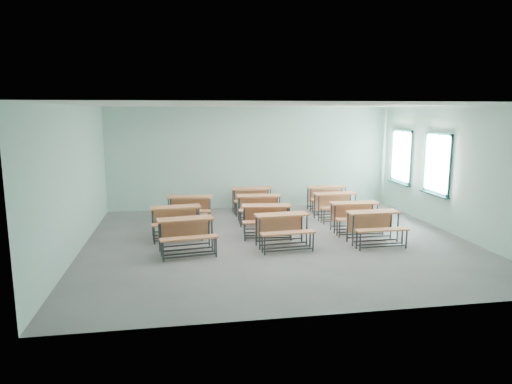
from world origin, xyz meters
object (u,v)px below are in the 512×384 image
at_px(desk_unit_r1c0, 176,217).
at_px(desk_unit_r2c2, 336,202).
at_px(desk_unit_r0c0, 186,230).
at_px(desk_unit_r0c1, 283,226).
at_px(desk_unit_r1c2, 355,213).
at_px(desk_unit_r0c2, 375,223).
at_px(desk_unit_r1c1, 267,216).
at_px(desk_unit_r3c1, 252,196).
at_px(desk_unit_r2c1, 259,205).
at_px(desk_unit_r3c2, 328,195).
at_px(desk_unit_r2c0, 189,206).

distance_m(desk_unit_r1c0, desk_unit_r2c2, 4.64).
bearing_deg(desk_unit_r0c0, desk_unit_r0c1, -5.86).
height_order(desk_unit_r1c2, desk_unit_r2c2, same).
relative_size(desk_unit_r1c2, desk_unit_r2c2, 0.99).
relative_size(desk_unit_r0c2, desk_unit_r1c1, 0.95).
bearing_deg(desk_unit_r0c2, desk_unit_r1c1, 152.73).
relative_size(desk_unit_r1c2, desk_unit_r3c1, 1.01).
xyz_separation_m(desk_unit_r1c2, desk_unit_r2c1, (-2.24, 1.42, 0.00)).
distance_m(desk_unit_r2c2, desk_unit_r3c2, 1.18).
distance_m(desk_unit_r1c2, desk_unit_r2c1, 2.65).
bearing_deg(desk_unit_r2c1, desk_unit_r0c0, -127.16).
distance_m(desk_unit_r2c0, desk_unit_r2c2, 4.16).
distance_m(desk_unit_r3c1, desk_unit_r3c2, 2.35).
distance_m(desk_unit_r1c1, desk_unit_r3c2, 3.50).
bearing_deg(desk_unit_r1c0, desk_unit_r0c2, -21.83).
height_order(desk_unit_r1c2, desk_unit_r2c1, same).
xyz_separation_m(desk_unit_r1c0, desk_unit_r2c2, (4.50, 1.15, 0.00)).
relative_size(desk_unit_r1c0, desk_unit_r1c1, 0.99).
height_order(desk_unit_r2c1, desk_unit_r2c2, same).
xyz_separation_m(desk_unit_r0c1, desk_unit_r1c0, (-2.39, 1.24, 0.00)).
relative_size(desk_unit_r2c1, desk_unit_r3c1, 1.01).
xyz_separation_m(desk_unit_r2c1, desk_unit_r3c2, (2.35, 1.16, 0.00)).
relative_size(desk_unit_r0c1, desk_unit_r1c1, 0.98).
height_order(desk_unit_r0c0, desk_unit_r3c2, same).
distance_m(desk_unit_r0c2, desk_unit_r3c1, 4.41).
distance_m(desk_unit_r2c1, desk_unit_r3c1, 1.27).
relative_size(desk_unit_r1c0, desk_unit_r2c2, 1.02).
bearing_deg(desk_unit_r3c2, desk_unit_r0c0, -139.17).
distance_m(desk_unit_r2c1, desk_unit_r2c2, 2.23).
height_order(desk_unit_r1c1, desk_unit_r3c2, same).
xyz_separation_m(desk_unit_r2c1, desk_unit_r3c1, (0.00, 1.27, 0.00)).
distance_m(desk_unit_r1c1, desk_unit_r2c1, 1.38).
bearing_deg(desk_unit_r0c0, desk_unit_r0c2, -8.04).
bearing_deg(desk_unit_r0c2, desk_unit_r3c1, 119.57).
relative_size(desk_unit_r0c2, desk_unit_r1c0, 0.96).
height_order(desk_unit_r0c0, desk_unit_r0c2, same).
bearing_deg(desk_unit_r3c1, desk_unit_r2c2, -31.94).
height_order(desk_unit_r2c1, desk_unit_r3c1, same).
xyz_separation_m(desk_unit_r1c1, desk_unit_r3c2, (2.41, 2.54, 0.00)).
bearing_deg(desk_unit_r0c2, desk_unit_r2c0, 145.98).
height_order(desk_unit_r0c1, desk_unit_r3c2, same).
bearing_deg(desk_unit_r2c0, desk_unit_r0c0, -84.67).
bearing_deg(desk_unit_r3c1, desk_unit_r1c2, -52.09).
bearing_deg(desk_unit_r3c2, desk_unit_r0c1, -120.81).
distance_m(desk_unit_r0c1, desk_unit_r0c2, 2.17).
distance_m(desk_unit_r0c1, desk_unit_r2c2, 3.19).
xyz_separation_m(desk_unit_r1c0, desk_unit_r3c2, (4.62, 2.33, 0.00)).
xyz_separation_m(desk_unit_r1c0, desk_unit_r2c1, (2.27, 1.17, 0.00)).
xyz_separation_m(desk_unit_r1c2, desk_unit_r3c1, (-2.24, 2.69, 0.00)).
bearing_deg(desk_unit_r2c2, desk_unit_r0c0, -153.80).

